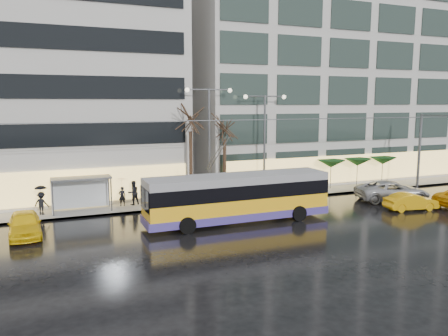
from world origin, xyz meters
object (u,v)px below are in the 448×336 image
street_lamp_near (209,128)px  taxi_a (25,224)px  bus_shelter (76,187)px  trolleybus (238,199)px

street_lamp_near → taxi_a: (-13.64, -4.91, -5.22)m
taxi_a → bus_shelter: bearing=52.5°
bus_shelter → trolleybus: bearing=-33.7°
trolleybus → bus_shelter: trolleybus is taller
trolleybus → bus_shelter: bearing=146.3°
taxi_a → trolleybus: bearing=-11.3°
street_lamp_near → bus_shelter: bearing=-179.4°
street_lamp_near → taxi_a: 15.41m
trolleybus → bus_shelter: (-9.98, 6.65, 0.37)m
street_lamp_near → taxi_a: bearing=-160.2°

